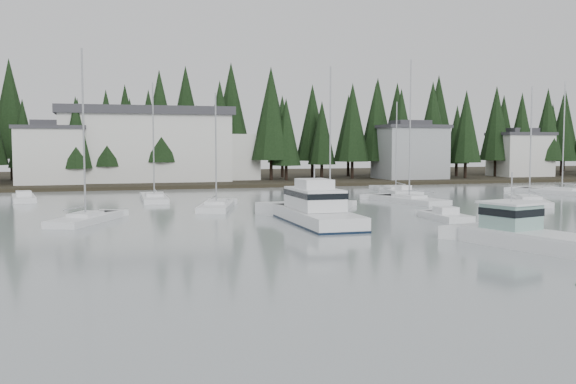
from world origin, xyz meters
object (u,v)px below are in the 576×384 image
house_east_b (520,153)px  runabout_1 (446,218)px  house_east_a (410,151)px  sailboat_6 (216,208)px  harbor_inn (160,145)px  runabout_3 (24,199)px  house_west (51,154)px  cabin_cruiser_center (316,213)px  lobster_boat_teal (529,237)px  sailboat_3 (409,202)px  sailboat_1 (86,221)px  sailboat_8 (330,211)px  sailboat_4 (154,200)px  sailboat_10 (529,203)px  sailboat_9 (562,194)px  sailboat_11 (396,192)px  runabout_4 (402,193)px

house_east_b → runabout_1: house_east_b is taller
house_east_a → sailboat_6: 51.41m
harbor_inn → runabout_3: harbor_inn is taller
house_west → runabout_1: house_west is taller
harbor_inn → cabin_cruiser_center: bearing=-82.4°
lobster_boat_teal → sailboat_3: 28.92m
runabout_3 → sailboat_1: bearing=-171.0°
sailboat_3 → runabout_3: size_ratio=2.11×
house_east_a → sailboat_8: 49.73m
sailboat_4 → sailboat_10: (35.82, -14.04, -0.01)m
sailboat_4 → sailboat_9: sailboat_9 is taller
harbor_inn → house_east_a: bearing=-6.4°
sailboat_4 → sailboat_10: bearing=-109.8°
sailboat_10 → sailboat_11: 18.41m
sailboat_9 → sailboat_11: 19.57m
sailboat_3 → sailboat_10: 11.87m
harbor_inn → sailboat_10: 54.13m
sailboat_3 → sailboat_11: (4.68, 12.81, -0.03)m
sailboat_1 → cabin_cruiser_center: bearing=-83.1°
lobster_boat_teal → sailboat_8: size_ratio=0.70×
sailboat_3 → cabin_cruiser_center: bearing=120.5°
house_west → sailboat_6: sailboat_6 is taller
sailboat_8 → runabout_4: sailboat_8 is taller
lobster_boat_teal → sailboat_8: sailboat_8 is taller
house_east_b → sailboat_9: (-16.60, -30.96, -4.34)m
harbor_inn → cabin_cruiser_center: (6.96, -52.35, -5.01)m
sailboat_10 → lobster_boat_teal: bearing=169.2°
house_west → runabout_3: size_ratio=1.34×
harbor_inn → runabout_1: harbor_inn is taller
sailboat_11 → lobster_boat_teal: bearing=175.3°
house_west → sailboat_3: size_ratio=0.64×
sailboat_8 → sailboat_11: (15.71, 19.58, -0.01)m
sailboat_3 → sailboat_6: (-20.07, -1.20, -0.02)m
cabin_cruiser_center → lobster_boat_teal: 16.20m
runabout_3 → harbor_inn: bearing=-41.0°
house_east_a → sailboat_10: bearing=-99.2°
house_east_a → sailboat_1: size_ratio=0.78×
house_west → sailboat_3: bearing=-43.5°
sailboat_10 → sailboat_11: sailboat_10 is taller
runabout_3 → sailboat_6: bearing=-136.5°
runabout_1 → harbor_inn: bearing=19.7°
lobster_boat_teal → sailboat_4: size_ratio=0.72×
runabout_1 → cabin_cruiser_center: bearing=88.1°
sailboat_8 → sailboat_10: sailboat_8 is taller
house_east_b → sailboat_9: sailboat_9 is taller
house_west → sailboat_11: sailboat_11 is taller
house_west → sailboat_8: size_ratio=0.73×
sailboat_8 → sailboat_9: bearing=-43.0°
sailboat_11 → house_west: bearing=72.8°
lobster_boat_teal → runabout_4: 40.45m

